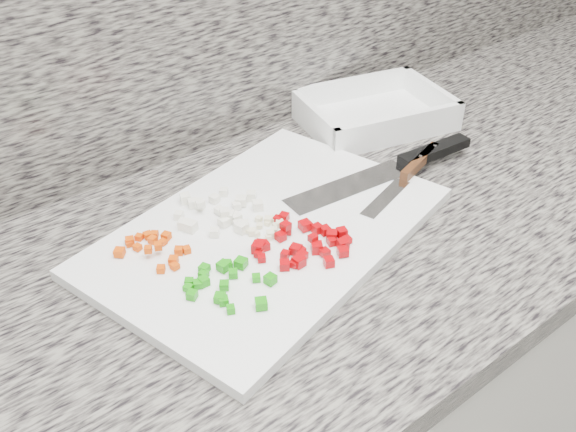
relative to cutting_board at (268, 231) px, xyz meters
name	(u,v)px	position (x,y,z in m)	size (l,w,h in m)	color
countertop	(265,261)	(-0.02, -0.02, -0.03)	(3.96, 0.64, 0.04)	slate
cutting_board	(268,231)	(0.00, 0.00, 0.00)	(0.49, 0.33, 0.02)	white
carrot_pile	(153,247)	(-0.15, 0.05, 0.01)	(0.09, 0.10, 0.02)	#D74404
onion_pile	(221,212)	(-0.04, 0.06, 0.02)	(0.13, 0.13, 0.02)	white
green_pepper_pile	(226,281)	(-0.11, -0.07, 0.01)	(0.11, 0.12, 0.01)	#19900D
red_pepper_pile	(303,243)	(0.01, -0.07, 0.02)	(0.13, 0.13, 0.02)	#9E0207
garlic_pile	(268,226)	(0.00, -0.01, 0.01)	(0.06, 0.05, 0.01)	beige
chef_knife	(406,163)	(0.27, -0.01, 0.01)	(0.36, 0.07, 0.02)	white
paring_knife	(412,170)	(0.26, -0.03, 0.01)	(0.23, 0.09, 0.02)	white
tray	(374,114)	(0.36, 0.16, 0.01)	(0.30, 0.24, 0.05)	white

